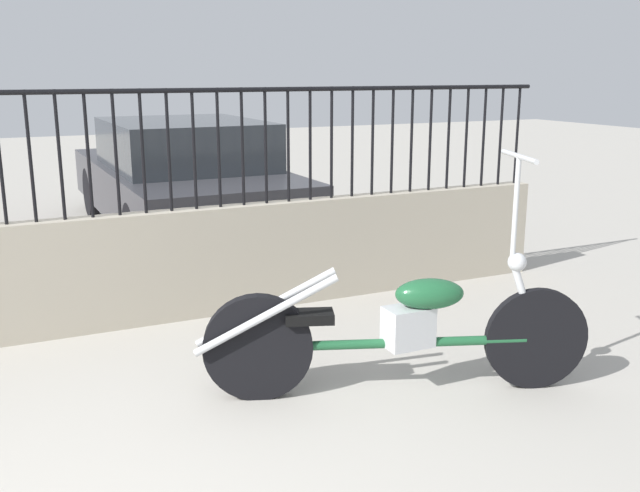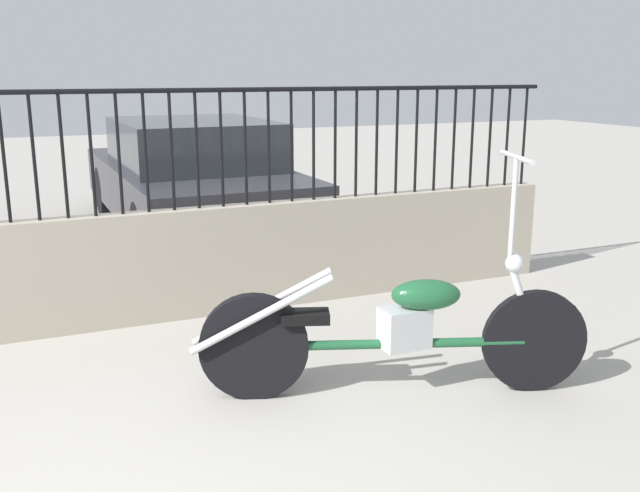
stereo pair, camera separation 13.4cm
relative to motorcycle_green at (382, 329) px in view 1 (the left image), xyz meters
The scene contains 2 objects.
motorcycle_green is the anchor object (origin of this frame).
car_dark_grey 4.82m from the motorcycle_green, 89.46° to the left, with size 1.87×4.50×1.33m.
Camera 1 is at (0.13, -2.39, 1.88)m, focal length 40.00 mm.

